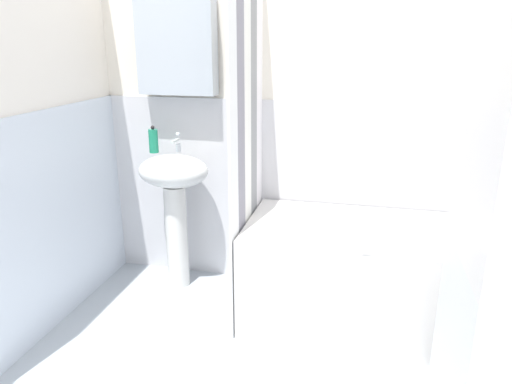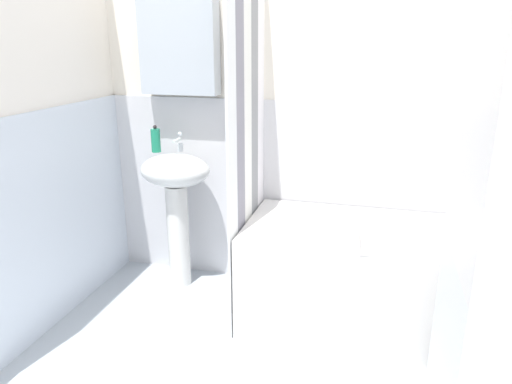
{
  "view_description": "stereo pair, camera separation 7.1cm",
  "coord_description": "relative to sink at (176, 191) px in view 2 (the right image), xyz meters",
  "views": [
    {
      "loc": [
        0.11,
        -1.63,
        1.55
      ],
      "look_at": [
        -0.47,
        0.85,
        0.73
      ],
      "focal_mm": 33.66,
      "sensor_mm": 36.0,
      "label": 1
    },
    {
      "loc": [
        0.18,
        -1.61,
        1.55
      ],
      "look_at": [
        -0.47,
        0.85,
        0.73
      ],
      "focal_mm": 33.66,
      "sensor_mm": 36.0,
      "label": 2
    }
  ],
  "objects": [
    {
      "name": "soap_dispenser",
      "position": [
        -0.14,
        0.04,
        0.31
      ],
      "size": [
        0.06,
        0.06,
        0.17
      ],
      "color": "#1B815C",
      "rests_on": "sink"
    },
    {
      "name": "sink",
      "position": [
        0.0,
        0.0,
        0.0
      ],
      "size": [
        0.44,
        0.34,
        0.87
      ],
      "color": "silver",
      "rests_on": "ground_plane"
    },
    {
      "name": "shampoo_bottle",
      "position": [
        1.85,
        0.12,
        0.01
      ],
      "size": [
        0.05,
        0.05,
        0.16
      ],
      "color": "#2F4E95",
      "rests_on": "bathtub"
    },
    {
      "name": "faucet",
      "position": [
        0.0,
        0.08,
        0.3
      ],
      "size": [
        0.03,
        0.12,
        0.12
      ],
      "color": "silver",
      "rests_on": "sink"
    },
    {
      "name": "wall_left_tiled",
      "position": [
        -0.53,
        -0.69,
        0.48
      ],
      "size": [
        0.07,
        1.81,
        2.4
      ],
      "color": "white",
      "rests_on": "ground_plane"
    },
    {
      "name": "wall_back_tiled",
      "position": [
        0.98,
        0.23,
        0.5
      ],
      "size": [
        3.6,
        0.18,
        2.4
      ],
      "color": "white",
      "rests_on": "ground_plane"
    },
    {
      "name": "shower_curtain",
      "position": [
        0.51,
        -0.16,
        0.36
      ],
      "size": [
        0.01,
        0.7,
        2.0
      ],
      "color": "white",
      "rests_on": "ground_plane"
    },
    {
      "name": "bathtub",
      "position": [
        1.29,
        -0.16,
        -0.35
      ],
      "size": [
        1.53,
        0.7,
        0.57
      ],
      "primitive_type": "cube",
      "color": "silver",
      "rests_on": "ground_plane"
    },
    {
      "name": "towel_folded",
      "position": [
        1.28,
        -0.4,
        -0.03
      ],
      "size": [
        0.28,
        0.24,
        0.08
      ],
      "primitive_type": "cube",
      "rotation": [
        0.0,
        0.0,
        0.11
      ],
      "color": "silver",
      "rests_on": "bathtub"
    }
  ]
}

